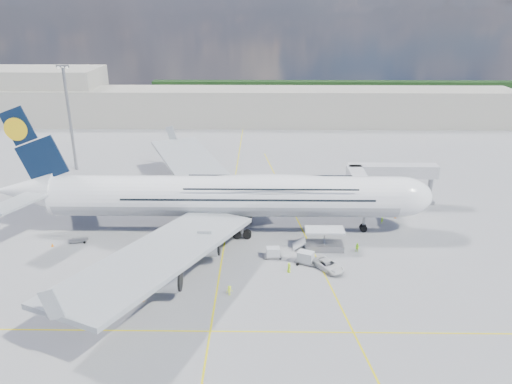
{
  "coord_description": "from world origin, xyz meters",
  "views": [
    {
      "loc": [
        6.57,
        -72.83,
        39.23
      ],
      "look_at": [
        5.44,
        8.0,
        8.32
      ],
      "focal_mm": 35.0,
      "sensor_mm": 36.0,
      "label": 1
    }
  ],
  "objects_px": {
    "dolly_row_b": "(119,258)",
    "crew_wing": "(193,249)",
    "cargo_loader": "(323,242)",
    "catering_truck_inner": "(201,189)",
    "dolly_nose_near": "(306,257)",
    "catering_truck_outer": "(186,159)",
    "baggage_tug": "(159,271)",
    "cone_tail": "(52,245)",
    "service_van": "(328,265)",
    "crew_nose": "(382,219)",
    "cone_wing_right_inner": "(167,274)",
    "crew_loader": "(357,248)",
    "cone_wing_left_inner": "(220,197)",
    "airliner": "(227,195)",
    "cone_nose": "(395,217)",
    "cone_wing_left_outer": "(210,185)",
    "light_mast": "(70,117)",
    "dolly_back": "(79,240)",
    "jet_bridge": "(380,176)",
    "cone_wing_right_outer": "(143,299)",
    "crew_van": "(289,268)",
    "dolly_row_c": "(155,271)",
    "dolly_row_a": "(152,265)",
    "crew_tug": "(229,291)"
  },
  "relations": [
    {
      "from": "catering_truck_inner",
      "to": "cone_wing_left_inner",
      "type": "distance_m",
      "value": 4.58
    },
    {
      "from": "crew_loader",
      "to": "cone_wing_left_inner",
      "type": "height_order",
      "value": "crew_loader"
    },
    {
      "from": "light_mast",
      "to": "crew_wing",
      "type": "bearing_deg",
      "value": -51.47
    },
    {
      "from": "dolly_row_a",
      "to": "cone_nose",
      "type": "height_order",
      "value": "dolly_row_a"
    },
    {
      "from": "catering_truck_outer",
      "to": "cone_tail",
      "type": "distance_m",
      "value": 48.14
    },
    {
      "from": "catering_truck_outer",
      "to": "crew_wing",
      "type": "relative_size",
      "value": 4.67
    },
    {
      "from": "dolly_row_b",
      "to": "crew_wing",
      "type": "bearing_deg",
      "value": 13.26
    },
    {
      "from": "service_van",
      "to": "cone_wing_left_outer",
      "type": "bearing_deg",
      "value": 86.64
    },
    {
      "from": "crew_loader",
      "to": "cone_wing_right_outer",
      "type": "height_order",
      "value": "crew_loader"
    },
    {
      "from": "airliner",
      "to": "dolly_row_a",
      "type": "bearing_deg",
      "value": -125.46
    },
    {
      "from": "jet_bridge",
      "to": "cone_tail",
      "type": "height_order",
      "value": "jet_bridge"
    },
    {
      "from": "jet_bridge",
      "to": "dolly_row_c",
      "type": "height_order",
      "value": "jet_bridge"
    },
    {
      "from": "catering_truck_inner",
      "to": "cone_wing_left_outer",
      "type": "relative_size",
      "value": 13.08
    },
    {
      "from": "cargo_loader",
      "to": "dolly_back",
      "type": "bearing_deg",
      "value": 177.27
    },
    {
      "from": "service_van",
      "to": "crew_nose",
      "type": "height_order",
      "value": "crew_nose"
    },
    {
      "from": "catering_truck_outer",
      "to": "light_mast",
      "type": "bearing_deg",
      "value": -138.51
    },
    {
      "from": "dolly_row_a",
      "to": "cone_wing_left_inner",
      "type": "relative_size",
      "value": 6.76
    },
    {
      "from": "airliner",
      "to": "jet_bridge",
      "type": "relative_size",
      "value": 4.21
    },
    {
      "from": "dolly_back",
      "to": "crew_wing",
      "type": "xyz_separation_m",
      "value": [
        20.57,
        -3.97,
        0.47
      ]
    },
    {
      "from": "airliner",
      "to": "cone_nose",
      "type": "height_order",
      "value": "airliner"
    },
    {
      "from": "cone_wing_right_inner",
      "to": "catering_truck_inner",
      "type": "bearing_deg",
      "value": 87.85
    },
    {
      "from": "dolly_back",
      "to": "cone_wing_left_outer",
      "type": "height_order",
      "value": "cone_wing_left_outer"
    },
    {
      "from": "crew_nose",
      "to": "cone_wing_left_inner",
      "type": "bearing_deg",
      "value": 116.37
    },
    {
      "from": "dolly_row_c",
      "to": "cone_wing_left_inner",
      "type": "distance_m",
      "value": 33.73
    },
    {
      "from": "baggage_tug",
      "to": "cone_tail",
      "type": "height_order",
      "value": "baggage_tug"
    },
    {
      "from": "cone_wing_right_outer",
      "to": "cone_tail",
      "type": "bearing_deg",
      "value": 139.58
    },
    {
      "from": "cargo_loader",
      "to": "catering_truck_outer",
      "type": "height_order",
      "value": "catering_truck_outer"
    },
    {
      "from": "cone_nose",
      "to": "cone_wing_right_inner",
      "type": "bearing_deg",
      "value": -150.95
    },
    {
      "from": "dolly_row_a",
      "to": "catering_truck_inner",
      "type": "xyz_separation_m",
      "value": [
        3.8,
        31.95,
        0.73
      ]
    },
    {
      "from": "cone_wing_right_outer",
      "to": "catering_truck_outer",
      "type": "bearing_deg",
      "value": 92.6
    },
    {
      "from": "catering_truck_outer",
      "to": "service_van",
      "type": "height_order",
      "value": "catering_truck_outer"
    },
    {
      "from": "service_van",
      "to": "crew_tug",
      "type": "bearing_deg",
      "value": 172.69
    },
    {
      "from": "catering_truck_outer",
      "to": "dolly_back",
      "type": "bearing_deg",
      "value": -71.66
    },
    {
      "from": "crew_tug",
      "to": "service_van",
      "type": "bearing_deg",
      "value": 1.81
    },
    {
      "from": "airliner",
      "to": "light_mast",
      "type": "xyz_separation_m",
      "value": [
        -40.26,
        35.0,
        6.34
      ]
    },
    {
      "from": "dolly_back",
      "to": "crew_nose",
      "type": "distance_m",
      "value": 55.38
    },
    {
      "from": "crew_nose",
      "to": "cone_wing_left_outer",
      "type": "relative_size",
      "value": 3.28
    },
    {
      "from": "cargo_loader",
      "to": "catering_truck_inner",
      "type": "distance_m",
      "value": 33.58
    },
    {
      "from": "jet_bridge",
      "to": "dolly_row_a",
      "type": "relative_size",
      "value": 5.74
    },
    {
      "from": "cargo_loader",
      "to": "catering_truck_inner",
      "type": "relative_size",
      "value": 1.32
    },
    {
      "from": "dolly_row_c",
      "to": "catering_truck_inner",
      "type": "distance_m",
      "value": 33.8
    },
    {
      "from": "dolly_nose_near",
      "to": "crew_tug",
      "type": "bearing_deg",
      "value": -116.73
    },
    {
      "from": "cone_wing_left_outer",
      "to": "cone_wing_right_inner",
      "type": "bearing_deg",
      "value": -93.72
    },
    {
      "from": "cone_nose",
      "to": "cone_wing_right_outer",
      "type": "distance_m",
      "value": 51.6
    },
    {
      "from": "crew_wing",
      "to": "crew_tug",
      "type": "height_order",
      "value": "crew_wing"
    },
    {
      "from": "crew_wing",
      "to": "crew_van",
      "type": "bearing_deg",
      "value": -115.3
    },
    {
      "from": "dolly_row_b",
      "to": "cone_wing_right_outer",
      "type": "height_order",
      "value": "cone_wing_right_outer"
    },
    {
      "from": "dolly_nose_near",
      "to": "catering_truck_outer",
      "type": "xyz_separation_m",
      "value": [
        -26.42,
        50.61,
        0.8
      ]
    },
    {
      "from": "cone_wing_left_inner",
      "to": "cone_wing_right_inner",
      "type": "distance_m",
      "value": 32.96
    },
    {
      "from": "dolly_nose_near",
      "to": "crew_wing",
      "type": "distance_m",
      "value": 18.69
    }
  ]
}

